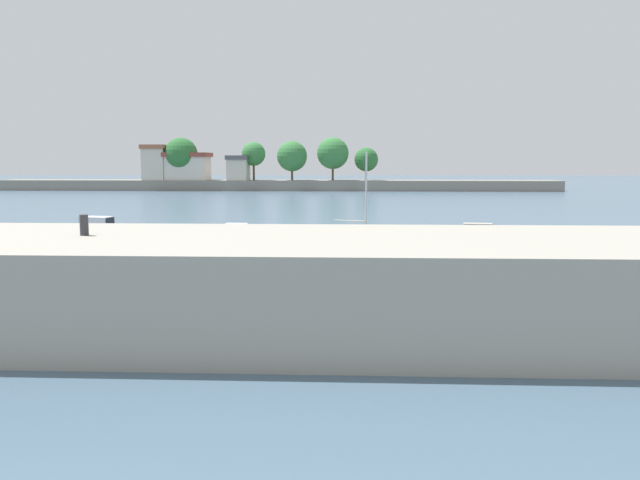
% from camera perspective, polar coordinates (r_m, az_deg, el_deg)
% --- Properties ---
extents(ground_plane, '(400.00, 400.00, 0.00)m').
position_cam_1_polar(ground_plane, '(28.76, -22.93, -3.66)').
color(ground_plane, '#476075').
extents(mooring_bollard, '(0.25, 0.25, 0.62)m').
position_cam_1_polar(mooring_bollard, '(20.70, -19.72, 1.23)').
color(mooring_bollard, '#2D2D33').
rests_on(mooring_bollard, seawall_embankment).
extents(moored_boat_1, '(4.56, 2.15, 1.93)m').
position_cam_1_polar(moored_boat_1, '(38.37, -18.81, 0.07)').
color(moored_boat_1, navy).
rests_on(moored_boat_1, ground).
extents(moored_boat_2, '(4.41, 1.84, 1.11)m').
position_cam_1_polar(moored_boat_2, '(33.39, -16.73, -1.09)').
color(moored_boat_2, '#9E9EA3').
rests_on(moored_boat_2, ground).
extents(moored_boat_3, '(3.47, 1.52, 1.63)m').
position_cam_1_polar(moored_boat_3, '(35.75, -7.14, -0.28)').
color(moored_boat_3, yellow).
rests_on(moored_boat_3, ground).
extents(moored_boat_4, '(3.64, 2.19, 5.50)m').
position_cam_1_polar(moored_boat_4, '(37.56, 3.89, -0.07)').
color(moored_boat_4, yellow).
rests_on(moored_boat_4, ground).
extents(moored_boat_5, '(3.96, 1.62, 1.70)m').
position_cam_1_polar(moored_boat_5, '(35.85, 13.11, -0.31)').
color(moored_boat_5, '#C63833').
rests_on(moored_boat_5, ground).
extents(moored_boat_6, '(3.32, 1.09, 1.19)m').
position_cam_1_polar(moored_boat_6, '(40.21, 17.80, 0.24)').
color(moored_boat_6, yellow).
rests_on(moored_boat_6, ground).
extents(mooring_buoy_0, '(0.26, 0.26, 0.26)m').
position_cam_1_polar(mooring_buoy_0, '(30.42, -15.16, -2.55)').
color(mooring_buoy_0, red).
rests_on(mooring_buoy_0, ground).
extents(mooring_buoy_1, '(0.31, 0.31, 0.31)m').
position_cam_1_polar(mooring_buoy_1, '(44.92, 13.75, 0.51)').
color(mooring_buoy_1, red).
rests_on(mooring_buoy_1, ground).
extents(mooring_buoy_2, '(0.41, 0.41, 0.41)m').
position_cam_1_polar(mooring_buoy_2, '(32.31, -23.32, -2.21)').
color(mooring_buoy_2, orange).
rests_on(mooring_buoy_2, ground).
extents(distant_shoreline, '(93.27, 7.35, 8.81)m').
position_cam_1_polar(distant_shoreline, '(111.75, -5.48, 5.80)').
color(distant_shoreline, gray).
rests_on(distant_shoreline, ground).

